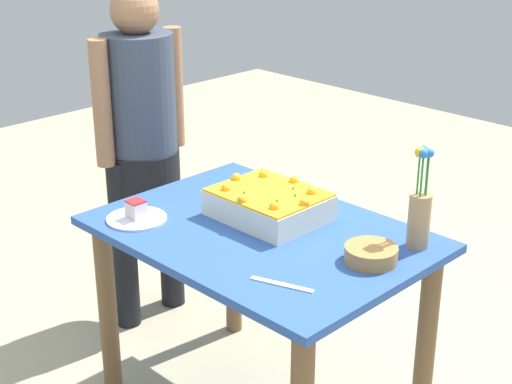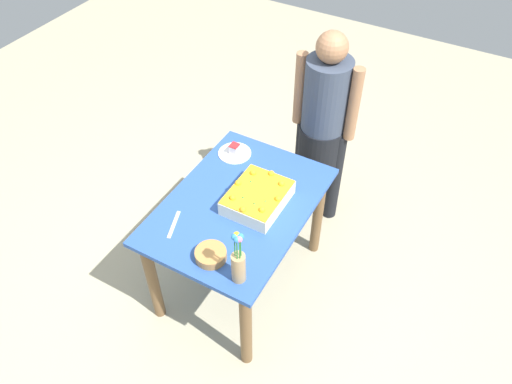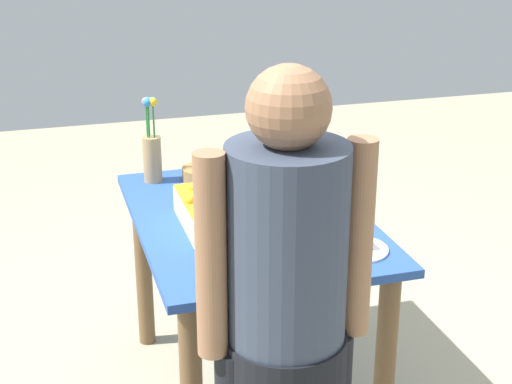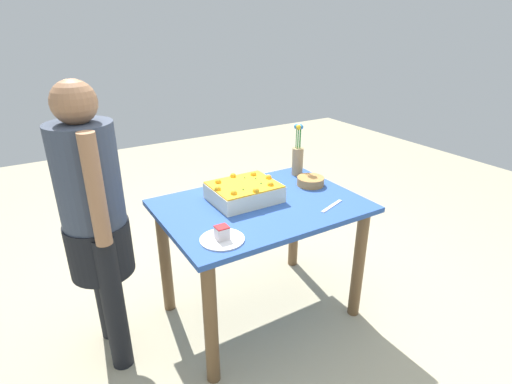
{
  "view_description": "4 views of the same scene",
  "coord_description": "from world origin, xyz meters",
  "px_view_note": "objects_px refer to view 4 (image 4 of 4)",
  "views": [
    {
      "loc": [
        1.72,
        -1.75,
        1.89
      ],
      "look_at": [
        -0.11,
        0.08,
        0.84
      ],
      "focal_mm": 55.0,
      "sensor_mm": 36.0,
      "label": 1
    },
    {
      "loc": [
        1.71,
        1.07,
        2.88
      ],
      "look_at": [
        -0.02,
        0.1,
        0.88
      ],
      "focal_mm": 35.0,
      "sensor_mm": 36.0,
      "label": 2
    },
    {
      "loc": [
        -2.49,
        0.71,
        1.85
      ],
      "look_at": [
        -0.07,
        -0.0,
        0.87
      ],
      "focal_mm": 55.0,
      "sensor_mm": 36.0,
      "label": 3
    },
    {
      "loc": [
        -1.09,
        -1.74,
        1.72
      ],
      "look_at": [
        -0.02,
        0.02,
        0.83
      ],
      "focal_mm": 28.0,
      "sensor_mm": 36.0,
      "label": 4
    }
  ],
  "objects_px": {
    "sheet_cake": "(244,192)",
    "serving_plate_with_slice": "(222,237)",
    "cake_knife": "(332,206)",
    "person_standing": "(94,213)",
    "flower_vase": "(298,156)",
    "fruit_bowl": "(310,181)"
  },
  "relations": [
    {
      "from": "cake_knife",
      "to": "flower_vase",
      "type": "height_order",
      "value": "flower_vase"
    },
    {
      "from": "serving_plate_with_slice",
      "to": "sheet_cake",
      "type": "bearing_deg",
      "value": 47.53
    },
    {
      "from": "serving_plate_with_slice",
      "to": "person_standing",
      "type": "distance_m",
      "value": 0.64
    },
    {
      "from": "sheet_cake",
      "to": "serving_plate_with_slice",
      "type": "relative_size",
      "value": 1.76
    },
    {
      "from": "cake_knife",
      "to": "person_standing",
      "type": "relative_size",
      "value": 0.14
    },
    {
      "from": "sheet_cake",
      "to": "fruit_bowl",
      "type": "height_order",
      "value": "sheet_cake"
    },
    {
      "from": "serving_plate_with_slice",
      "to": "cake_knife",
      "type": "relative_size",
      "value": 1.06
    },
    {
      "from": "cake_knife",
      "to": "flower_vase",
      "type": "bearing_deg",
      "value": -124.14
    },
    {
      "from": "serving_plate_with_slice",
      "to": "fruit_bowl",
      "type": "height_order",
      "value": "serving_plate_with_slice"
    },
    {
      "from": "cake_knife",
      "to": "person_standing",
      "type": "xyz_separation_m",
      "value": [
        -1.19,
        0.39,
        0.1
      ]
    },
    {
      "from": "serving_plate_with_slice",
      "to": "cake_knife",
      "type": "bearing_deg",
      "value": 1.26
    },
    {
      "from": "cake_knife",
      "to": "flower_vase",
      "type": "distance_m",
      "value": 0.54
    },
    {
      "from": "serving_plate_with_slice",
      "to": "flower_vase",
      "type": "bearing_deg",
      "value": 32.23
    },
    {
      "from": "cake_knife",
      "to": "serving_plate_with_slice",
      "type": "bearing_deg",
      "value": -18.03
    },
    {
      "from": "flower_vase",
      "to": "cake_knife",
      "type": "bearing_deg",
      "value": -104.85
    },
    {
      "from": "cake_knife",
      "to": "flower_vase",
      "type": "relative_size",
      "value": 0.59
    },
    {
      "from": "person_standing",
      "to": "serving_plate_with_slice",
      "type": "bearing_deg",
      "value": -39.47
    },
    {
      "from": "fruit_bowl",
      "to": "sheet_cake",
      "type": "bearing_deg",
      "value": 177.38
    },
    {
      "from": "serving_plate_with_slice",
      "to": "person_standing",
      "type": "bearing_deg",
      "value": 140.53
    },
    {
      "from": "fruit_bowl",
      "to": "person_standing",
      "type": "xyz_separation_m",
      "value": [
        -1.28,
        0.08,
        0.07
      ]
    },
    {
      "from": "sheet_cake",
      "to": "cake_knife",
      "type": "distance_m",
      "value": 0.5
    },
    {
      "from": "sheet_cake",
      "to": "fruit_bowl",
      "type": "distance_m",
      "value": 0.47
    }
  ]
}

